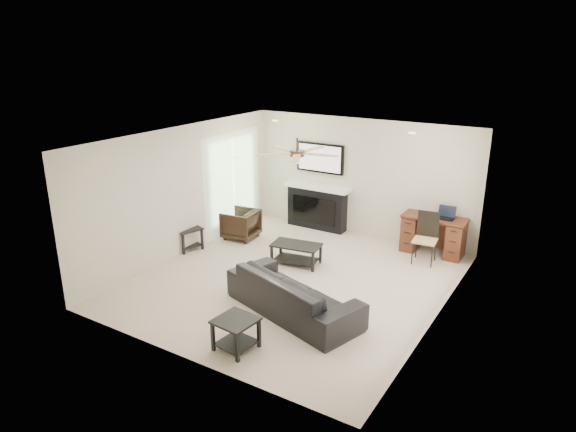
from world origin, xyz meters
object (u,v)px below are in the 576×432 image
Objects in this scene: sofa at (293,293)px; fireplace_unit at (317,187)px; desk at (433,235)px; coffee_table at (296,254)px; armchair at (241,224)px.

fireplace_unit is at bearing -49.60° from sofa.
desk is at bearing -1.68° from fireplace_unit.
desk is at bearing 33.97° from coffee_table.
fireplace_unit reaches higher than armchair.
sofa reaches higher than armchair.
sofa is at bearing 44.42° from armchair.
sofa reaches higher than coffee_table.
armchair is at bearing 153.24° from coffee_table.
desk reaches higher than armchair.
sofa is 1.86× the size of desk.
armchair is 0.36× the size of fireplace_unit.
fireplace_unit is (-1.53, 3.55, 0.62)m from sofa.
armchair is (-2.60, 2.15, -0.02)m from sofa.
desk is at bearing -90.87° from sofa.
desk is (1.12, 3.47, 0.05)m from sofa.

